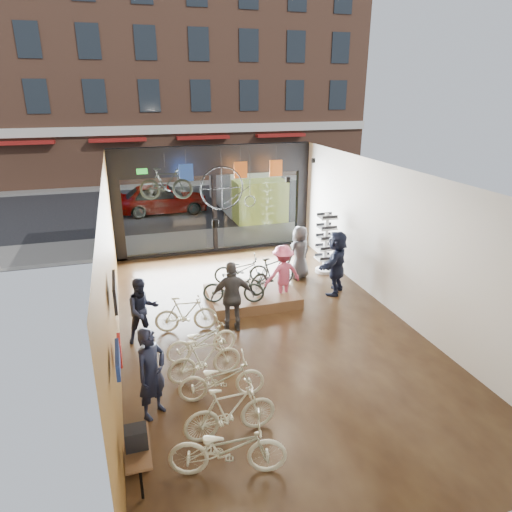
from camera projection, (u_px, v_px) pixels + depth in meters
name	position (u px, v px, depth m)	size (l,w,h in m)	color
ground_plane	(266.00, 328.00, 11.37)	(7.00, 12.00, 0.04)	black
ceiling	(267.00, 174.00, 10.04)	(7.00, 12.00, 0.04)	black
wall_left	(110.00, 272.00, 9.75)	(0.04, 12.00, 3.80)	olive
wall_right	(397.00, 242.00, 11.66)	(0.04, 12.00, 3.80)	beige
wall_back	(426.00, 427.00, 5.29)	(7.00, 0.04, 3.80)	beige
storefront	(214.00, 200.00, 16.10)	(7.00, 0.26, 3.80)	black
exit_sign	(142.00, 171.00, 14.94)	(0.35, 0.06, 0.18)	#198C26
street_road	(181.00, 198.00, 24.85)	(30.00, 18.00, 0.02)	black
sidewalk_near	(209.00, 239.00, 17.81)	(30.00, 2.40, 0.12)	slate
sidewalk_far	(172.00, 183.00, 28.42)	(30.00, 2.00, 0.12)	slate
opposite_building	(160.00, 64.00, 28.27)	(26.00, 5.00, 14.00)	brown
street_car	(162.00, 198.00, 21.54)	(1.72, 4.27, 1.46)	gray
box_truck	(247.00, 184.00, 21.48)	(2.32, 6.97, 2.75)	silver
floor_bike_0	(228.00, 448.00, 6.92)	(0.63, 1.81, 0.95)	beige
floor_bike_1	(230.00, 411.00, 7.68)	(0.46, 1.63, 0.98)	beige
floor_bike_2	(221.00, 378.00, 8.64)	(0.57, 1.65, 0.87)	beige
floor_bike_3	(205.00, 359.00, 9.21)	(0.44, 1.55, 0.93)	beige
floor_bike_4	(201.00, 340.00, 9.98)	(0.56, 1.60, 0.84)	beige
floor_bike_5	(186.00, 314.00, 11.07)	(0.43, 1.52, 0.91)	beige
display_platform	(252.00, 296.00, 12.73)	(2.40, 1.80, 0.30)	brown
display_bike_left	(234.00, 287.00, 11.89)	(0.56, 1.61, 0.84)	black
display_bike_mid	(273.00, 274.00, 12.56)	(0.48, 1.69, 1.02)	black
display_bike_right	(241.00, 270.00, 13.11)	(0.54, 1.55, 0.81)	black
customer_0	(151.00, 373.00, 8.06)	(0.64, 0.42, 1.75)	#161C33
customer_1	(143.00, 310.00, 10.52)	(0.77, 0.60, 1.58)	#161C33
customer_2	(233.00, 297.00, 10.96)	(1.05, 0.44, 1.78)	#3F3F44
customer_3	(283.00, 274.00, 12.50)	(1.06, 0.61, 1.64)	#CC4C72
customer_4	(300.00, 253.00, 14.06)	(0.82, 0.54, 1.69)	#3F3F44
customer_5	(336.00, 262.00, 13.00)	(1.74, 0.55, 1.87)	#161C33
sunglasses_rack	(326.00, 243.00, 14.49)	(0.58, 0.47, 1.95)	white
wall_merch	(124.00, 393.00, 6.85)	(0.40, 2.40, 2.60)	navy
penny_farthing	(231.00, 189.00, 14.93)	(1.80, 0.06, 1.44)	black
hung_bike	(166.00, 184.00, 13.64)	(0.45, 1.58, 0.95)	black
jersey_left	(186.00, 173.00, 14.70)	(0.45, 0.03, 0.55)	#1E3F99
jersey_mid	(241.00, 170.00, 15.19)	(0.45, 0.03, 0.55)	#CC5919
jersey_right	(276.00, 168.00, 15.53)	(0.45, 0.03, 0.55)	#CC5919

